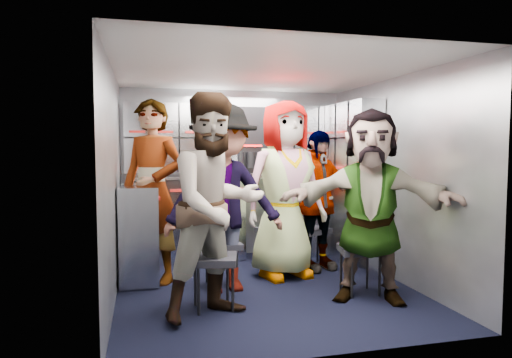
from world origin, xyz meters
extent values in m
plane|color=black|center=(0.00, 0.00, 0.00)|extent=(3.00, 3.00, 0.00)
cube|color=gray|center=(0.00, 1.50, 1.05)|extent=(2.80, 0.04, 2.10)
cube|color=gray|center=(-1.40, 0.00, 1.05)|extent=(0.04, 3.00, 2.10)
cube|color=gray|center=(1.40, 0.00, 1.05)|extent=(0.04, 3.00, 2.10)
cube|color=silver|center=(0.00, 0.00, 2.10)|extent=(2.80, 3.00, 0.02)
cube|color=#A7AEB8|center=(0.00, 1.29, 0.49)|extent=(2.68, 0.38, 0.99)
cube|color=#A7AEB8|center=(-1.19, 0.56, 0.49)|extent=(0.38, 0.76, 0.99)
cube|color=#ADB0B5|center=(0.00, 1.29, 1.01)|extent=(2.68, 0.42, 0.03)
cube|color=#A7AEB8|center=(0.00, 1.35, 1.49)|extent=(2.68, 0.28, 0.82)
cube|color=#A7AEB8|center=(1.25, 0.70, 1.49)|extent=(0.28, 1.00, 0.82)
cube|color=#A7AEB8|center=(1.25, 0.60, 0.50)|extent=(0.28, 1.20, 1.00)
cube|color=#B31B18|center=(0.00, 1.09, 0.88)|extent=(2.60, 0.02, 0.03)
cube|color=black|center=(-0.57, -0.44, 0.43)|extent=(0.46, 0.45, 0.06)
cylinder|color=black|center=(-0.71, -0.56, 0.20)|extent=(0.02, 0.02, 0.41)
cylinder|color=black|center=(-0.43, -0.56, 0.20)|extent=(0.02, 0.02, 0.41)
cylinder|color=black|center=(-0.71, -0.31, 0.20)|extent=(0.02, 0.02, 0.41)
cylinder|color=black|center=(-0.43, -0.31, 0.20)|extent=(0.02, 0.02, 0.41)
cube|color=black|center=(-0.39, 0.22, 0.40)|extent=(0.39, 0.38, 0.06)
cylinder|color=black|center=(-0.53, 0.11, 0.19)|extent=(0.02, 0.02, 0.38)
cylinder|color=black|center=(-0.26, 0.11, 0.19)|extent=(0.02, 0.02, 0.38)
cylinder|color=black|center=(-0.53, 0.33, 0.19)|extent=(0.02, 0.02, 0.38)
cylinder|color=black|center=(-0.26, 0.33, 0.19)|extent=(0.02, 0.02, 0.38)
cube|color=black|center=(0.32, 0.55, 0.45)|extent=(0.51, 0.49, 0.06)
cylinder|color=black|center=(0.16, 0.42, 0.22)|extent=(0.03, 0.03, 0.43)
cylinder|color=black|center=(0.47, 0.42, 0.22)|extent=(0.03, 0.03, 0.43)
cylinder|color=black|center=(0.16, 0.68, 0.22)|extent=(0.03, 0.03, 0.43)
cylinder|color=black|center=(0.47, 0.68, 0.22)|extent=(0.03, 0.03, 0.43)
cube|color=black|center=(0.75, 0.72, 0.41)|extent=(0.49, 0.48, 0.06)
cylinder|color=black|center=(0.61, 0.60, 0.20)|extent=(0.02, 0.02, 0.39)
cylinder|color=black|center=(0.88, 0.60, 0.20)|extent=(0.02, 0.02, 0.39)
cylinder|color=black|center=(0.61, 0.84, 0.20)|extent=(0.02, 0.02, 0.39)
cylinder|color=black|center=(0.88, 0.84, 0.20)|extent=(0.02, 0.02, 0.39)
cube|color=black|center=(0.83, -0.36, 0.42)|extent=(0.45, 0.43, 0.06)
cylinder|color=black|center=(0.69, -0.48, 0.20)|extent=(0.02, 0.02, 0.40)
cylinder|color=black|center=(0.97, -0.48, 0.20)|extent=(0.02, 0.02, 0.40)
cylinder|color=black|center=(0.69, -0.24, 0.20)|extent=(0.02, 0.02, 0.40)
cylinder|color=black|center=(0.97, -0.24, 0.20)|extent=(0.02, 0.02, 0.40)
imported|color=black|center=(-1.05, 0.51, 0.94)|extent=(0.82, 0.75, 1.87)
imported|color=black|center=(-0.57, -0.62, 0.91)|extent=(1.08, 0.97, 1.82)
imported|color=black|center=(-0.39, 0.04, 0.89)|extent=(1.20, 0.75, 1.79)
imported|color=black|center=(0.32, 0.37, 0.94)|extent=(1.01, 0.75, 1.87)
imported|color=black|center=(0.75, 0.54, 0.78)|extent=(0.99, 0.61, 1.57)
imported|color=black|center=(0.83, -0.54, 0.87)|extent=(1.67, 1.17, 1.73)
cylinder|color=white|center=(-0.05, 1.24, 1.16)|extent=(0.07, 0.07, 0.26)
cylinder|color=white|center=(-0.15, 1.24, 1.17)|extent=(0.07, 0.07, 0.28)
cylinder|color=white|center=(0.74, 1.24, 1.15)|extent=(0.07, 0.07, 0.23)
cylinder|color=#C7AD8C|center=(-0.53, 1.23, 1.07)|extent=(0.07, 0.07, 0.09)
cylinder|color=#C7AD8C|center=(0.85, 1.23, 1.08)|extent=(0.08, 0.08, 0.09)
camera|label=1|loc=(-1.14, -4.23, 1.38)|focal=32.00mm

